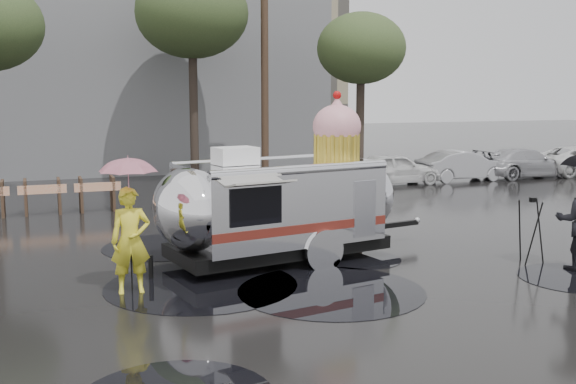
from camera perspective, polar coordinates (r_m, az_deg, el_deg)
name	(u,v)px	position (r m, az deg, el deg)	size (l,w,h in m)	color
ground	(383,287)	(12.17, 8.04, -8.01)	(120.00, 120.00, 0.00)	black
puddles	(278,284)	(12.25, -0.86, -7.78)	(10.27, 10.20, 0.01)	black
grey_building	(67,28)	(34.42, -18.18, 13.08)	(22.00, 12.00, 13.00)	#5E5F63
utility_pole	(265,61)	(25.59, -1.99, 11.04)	(1.60, 0.28, 9.00)	#473323
tree_mid	(192,14)	(26.02, -8.14, 14.72)	(4.20, 4.20, 8.03)	#382D26
tree_right	(361,49)	(26.04, 6.21, 11.91)	(3.36, 3.36, 6.42)	#382D26
barricade_row	(43,196)	(20.41, -20.06, -0.30)	(4.30, 0.80, 1.00)	#473323
parked_cars	(500,161)	(28.37, 17.50, 2.51)	(13.20, 1.90, 1.50)	silver
airstream_trailer	(282,201)	(13.74, -0.47, -0.74)	(6.49, 3.18, 3.53)	silver
person_left	(131,241)	(11.83, -13.18, -4.02)	(0.66, 0.44, 1.84)	yellow
umbrella_pink	(129,180)	(11.66, -13.35, 1.00)	(1.21, 1.21, 2.38)	pink
tripod	(531,225)	(14.44, 19.92, -2.67)	(0.50, 0.56, 1.35)	black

